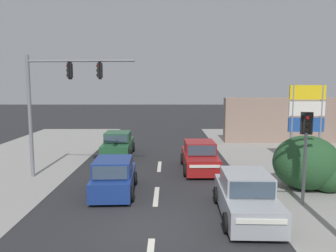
% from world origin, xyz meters
% --- Properties ---
extents(ground_plane, '(140.00, 140.00, 0.00)m').
position_xyz_m(ground_plane, '(0.00, 0.00, 0.00)').
color(ground_plane, '#28282B').
extents(lane_dash_mid, '(0.20, 2.40, 0.01)m').
position_xyz_m(lane_dash_mid, '(0.00, 3.00, 0.00)').
color(lane_dash_mid, silver).
rests_on(lane_dash_mid, ground).
extents(lane_dash_far, '(0.20, 2.40, 0.01)m').
position_xyz_m(lane_dash_far, '(0.00, 8.00, 0.00)').
color(lane_dash_far, silver).
rests_on(lane_dash_far, ground).
extents(traffic_signal_mast, '(5.28, 0.55, 6.00)m').
position_xyz_m(traffic_signal_mast, '(-4.98, 5.81, 4.15)').
color(traffic_signal_mast, slate).
rests_on(traffic_signal_mast, ground).
extents(pedestal_signal_right_kerb, '(0.44, 0.31, 3.56)m').
position_xyz_m(pedestal_signal_right_kerb, '(5.64, 2.01, 2.42)').
color(pedestal_signal_right_kerb, slate).
rests_on(pedestal_signal_right_kerb, ground).
extents(shopping_plaza_sign, '(2.10, 0.16, 4.60)m').
position_xyz_m(shopping_plaza_sign, '(8.63, 9.10, 2.98)').
color(shopping_plaza_sign, slate).
rests_on(shopping_plaza_sign, ground).
extents(roadside_bush, '(2.99, 2.56, 2.38)m').
position_xyz_m(roadside_bush, '(6.66, 3.88, 1.12)').
color(roadside_bush, '#234C28').
rests_on(roadside_bush, ground).
extents(shopfront_wall_far, '(12.00, 1.00, 3.60)m').
position_xyz_m(shopfront_wall_far, '(11.00, 16.00, 1.80)').
color(shopfront_wall_far, gray).
rests_on(shopfront_wall_far, ground).
extents(hatchback_receding_far, '(1.90, 3.70, 1.53)m').
position_xyz_m(hatchback_receding_far, '(-1.80, 3.35, 0.70)').
color(hatchback_receding_far, navy).
rests_on(hatchback_receding_far, ground).
extents(sedan_kerbside_parked, '(1.94, 4.26, 1.56)m').
position_xyz_m(sedan_kerbside_parked, '(2.19, 7.26, 0.70)').
color(sedan_kerbside_parked, maroon).
rests_on(sedan_kerbside_parked, ground).
extents(sedan_oncoming_mid, '(1.99, 4.29, 1.56)m').
position_xyz_m(sedan_oncoming_mid, '(3.18, 0.88, 0.70)').
color(sedan_oncoming_mid, '#A3A8AD').
rests_on(sedan_oncoming_mid, ground).
extents(sedan_oncoming_near, '(1.96, 4.27, 1.56)m').
position_xyz_m(sedan_oncoming_near, '(-2.77, 10.96, 0.70)').
color(sedan_oncoming_near, '#235633').
rests_on(sedan_oncoming_near, ground).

